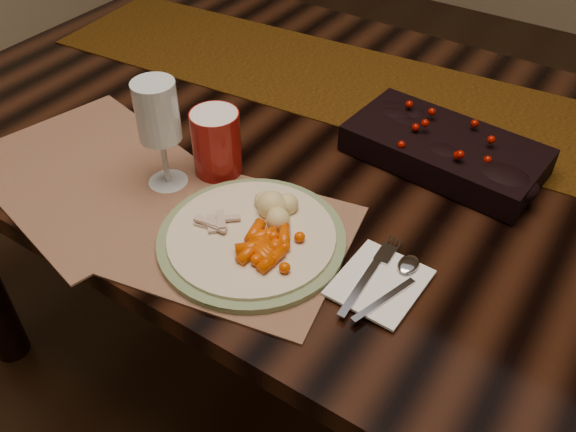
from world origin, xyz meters
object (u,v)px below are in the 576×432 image
Objects in this scene: mashed_potatoes at (273,203)px; wine_glass at (161,136)px; placemat_main at (217,233)px; napkin at (380,283)px; centerpiece at (445,146)px; red_cup at (216,143)px; dinner_plate at (252,238)px; dining_table at (356,286)px; baby_carrots at (261,240)px; turkey_shreds at (216,221)px.

wine_glass reaches higher than mashed_potatoes.
napkin is (0.26, 0.04, 0.00)m from placemat_main.
centerpiece reaches higher than napkin.
red_cup reaches higher than centerpiece.
centerpiece is 2.93× the size of red_cup.
red_cup is (-0.31, -0.24, 0.02)m from centerpiece.
mashed_potatoes reaches higher than napkin.
dinner_plate reaches higher than placemat_main.
dining_table is 0.51m from placemat_main.
baby_carrots reaches higher than turkey_shreds.
napkin is at bearing -1.47° from placemat_main.
napkin is 0.68× the size of wine_glass.
dinner_plate is at bearing 159.50° from baby_carrots.
dinner_plate is 2.18× the size of napkin.
mashed_potatoes is at bearing -118.32° from centerpiece.
red_cup is at bearing 143.45° from dinner_plate.
centerpiece reaches higher than dinner_plate.
centerpiece is 0.39m from baby_carrots.
baby_carrots is at bearing -12.40° from wine_glass.
turkey_shreds reaches higher than dinner_plate.
turkey_shreds is (-0.08, -0.00, -0.00)m from baby_carrots.
red_cup is at bearing 159.82° from mashed_potatoes.
centerpiece is 2.54× the size of napkin.
napkin is at bearing -1.51° from wine_glass.
turkey_shreds is 0.17m from wine_glass.
placemat_main is 0.18m from wine_glass.
centerpiece is at bearing 99.23° from napkin.
wine_glass is at bearing -175.44° from mashed_potatoes.
wine_glass is (-0.23, 0.05, 0.07)m from baby_carrots.
turkey_shreds is 0.16m from red_cup.
dinner_plate is at bearing -96.33° from dining_table.
mashed_potatoes is 0.21m from wine_glass.
baby_carrots reaches higher than dinner_plate.
baby_carrots is 0.89× the size of red_cup.
baby_carrots is (0.08, 0.00, 0.03)m from placemat_main.
dinner_plate is 0.20m from red_cup.
baby_carrots is 0.07m from mashed_potatoes.
dining_table is 0.52m from baby_carrots.
red_cup is 0.10m from wine_glass.
red_cup is (-0.36, 0.08, 0.05)m from napkin.
placemat_main reaches higher than dining_table.
dinner_plate is 0.20m from napkin.
centerpiece is at bearing 59.58° from turkey_shreds.
dining_table is 4.51× the size of placemat_main.
dinner_plate is 0.03m from baby_carrots.
centerpiece is 0.43m from turkey_shreds.
wine_glass reaches higher than turkey_shreds.
dinner_plate is 3.71× the size of mashed_potatoes.
dinner_plate is at bearing -114.20° from centerpiece.
dinner_plate is 0.23m from wine_glass.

